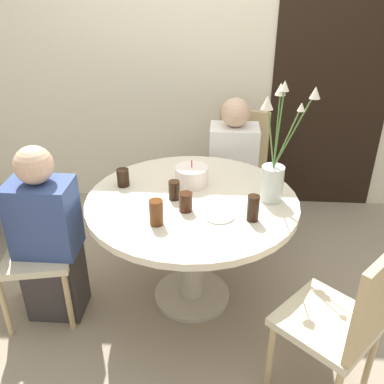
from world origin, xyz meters
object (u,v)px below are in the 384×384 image
Objects in this scene: drink_glass_4 at (186,202)px; person_boy at (48,241)px; chair_right_flank at (18,242)px; drink_glass_3 at (156,212)px; chair_far_back at (239,164)px; drink_glass_1 at (174,190)px; drink_glass_0 at (123,178)px; person_guest at (233,174)px; drink_glass_2 at (253,208)px; chair_near_front at (347,317)px; side_plate at (219,215)px; flower_vase at (275,166)px; birthday_cake at (192,176)px.

person_boy is (-0.76, -0.03, -0.26)m from drink_glass_4.
drink_glass_3 is (0.79, -0.08, 0.27)m from chair_right_flank.
drink_glass_1 is (-0.39, -0.93, 0.26)m from chair_far_back.
person_guest is (0.65, 0.64, -0.26)m from drink_glass_0.
chair_far_back is 0.85× the size of person_guest.
drink_glass_2 is at bearing -24.15° from drink_glass_0.
chair_near_front reaches higher than side_plate.
chair_far_back is 1.40× the size of flower_vase.
drink_glass_4 is (0.39, -0.26, -0.00)m from drink_glass_0.
drink_glass_2 is 0.13× the size of person_guest.
birthday_cake is at bearing 23.26° from person_boy.
person_boy is (-0.38, -0.29, -0.26)m from drink_glass_0.
chair_far_back reaches higher than birthday_cake.
chair_near_front is at bearing -17.76° from person_boy.
person_boy reaches higher than chair_right_flank.
drink_glass_4 is 0.81m from person_boy.
person_boy reaches higher than chair_far_back.
drink_glass_0 is 0.54m from person_boy.
flower_vase reaches higher than person_guest.
chair_near_front is at bearing -48.11° from birthday_cake.
person_boy is (-0.77, -0.33, -0.27)m from birthday_cake.
side_plate is at bearing -79.70° from chair_far_back.
drink_glass_0 is 0.10× the size of person_guest.
birthday_cake is at bearing 131.87° from drink_glass_2.
birthday_cake is 0.40m from drink_glass_0.
drink_glass_3 is (-0.14, -0.44, 0.01)m from birthday_cake.
side_plate is (-0.29, -0.20, -0.20)m from flower_vase.
drink_glass_4 is (0.07, -0.12, -0.00)m from drink_glass_1.
chair_near_front is at bearing -34.68° from drink_glass_4.
chair_near_front is at bearing -116.76° from chair_right_flank.
person_boy reaches higher than birthday_cake.
drink_glass_0 is (-0.56, 0.31, 0.05)m from side_plate.
person_boy reaches higher than side_plate.
side_plate is at bearing -1.06° from person_boy.
drink_glass_4 is at bearing 168.48° from drink_glass_2.
flower_vase is at bearing 34.41° from side_plate.
drink_glass_3 is at bearing -57.69° from drink_glass_0.
drink_glass_0 is (-0.85, 0.11, -0.15)m from flower_vase.
chair_near_front is at bearing -66.94° from flower_vase.
chair_right_flank is 5.50× the size of side_plate.
drink_glass_1 is at bearing -95.07° from chair_far_back.
person_boy reaches higher than drink_glass_2.
person_boy is at bearing 170.03° from drink_glass_3.
chair_right_flank is 1.29m from drink_glass_2.
chair_right_flank is 8.69× the size of drink_glass_0.
drink_glass_2 is (0.03, -1.12, 0.27)m from chair_far_back.
drink_glass_4 is 0.10× the size of person_guest.
drink_glass_0 is at bearing 122.31° from drink_glass_3.
drink_glass_2 is at bearing -96.17° from chair_near_front.
drink_glass_1 is 0.10× the size of person_guest.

